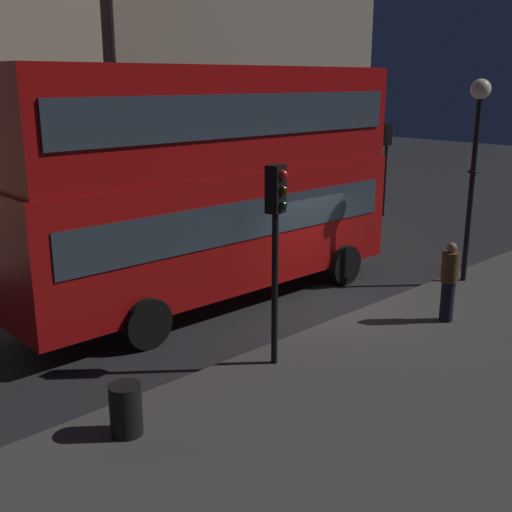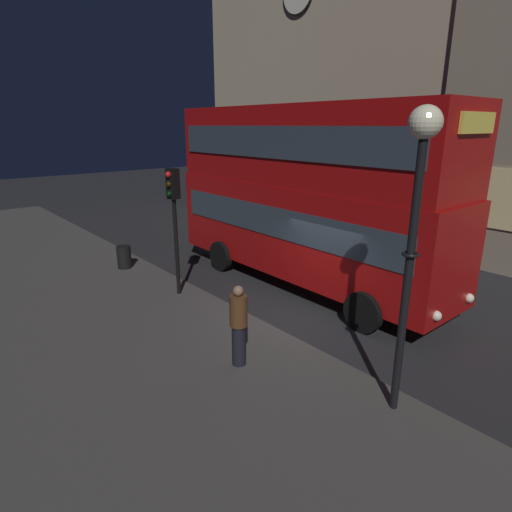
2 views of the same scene
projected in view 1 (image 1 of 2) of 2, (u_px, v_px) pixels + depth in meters
name	position (u px, v px, depth m)	size (l,w,h in m)	color
ground_plane	(334.00, 304.00, 15.40)	(80.00, 80.00, 0.00)	#232326
double_decker_bus	(212.00, 176.00, 14.79)	(10.22, 2.90, 5.59)	#9E0C0C
traffic_light_near_kerb	(276.00, 224.00, 11.22)	(0.37, 0.39, 3.75)	black
traffic_light_far_side	(386.00, 149.00, 24.72)	(0.36, 0.38, 3.66)	black
street_lamp	(476.00, 135.00, 15.83)	(0.50, 0.50, 5.20)	black
pedestrian	(449.00, 281.00, 13.80)	(0.37, 0.37, 1.79)	black
litter_bin	(126.00, 409.00, 9.47)	(0.49, 0.49, 0.80)	black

